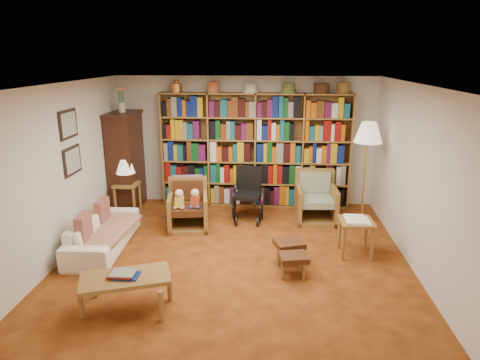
# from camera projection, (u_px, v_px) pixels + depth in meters

# --- Properties ---
(floor) EXTENTS (5.00, 5.00, 0.00)m
(floor) POSITION_uv_depth(u_px,v_px,m) (235.00, 257.00, 6.34)
(floor) COLOR #954816
(floor) RESTS_ON ground
(ceiling) EXTENTS (5.00, 5.00, 0.00)m
(ceiling) POSITION_uv_depth(u_px,v_px,m) (234.00, 84.00, 5.64)
(ceiling) COLOR silver
(ceiling) RESTS_ON wall_back
(wall_back) EXTENTS (5.00, 0.00, 5.00)m
(wall_back) POSITION_uv_depth(u_px,v_px,m) (246.00, 141.00, 8.38)
(wall_back) COLOR silver
(wall_back) RESTS_ON floor
(wall_front) EXTENTS (5.00, 0.00, 5.00)m
(wall_front) POSITION_uv_depth(u_px,v_px,m) (210.00, 256.00, 3.60)
(wall_front) COLOR silver
(wall_front) RESTS_ON floor
(wall_left) EXTENTS (0.00, 5.00, 5.00)m
(wall_left) POSITION_uv_depth(u_px,v_px,m) (62.00, 172.00, 6.16)
(wall_left) COLOR silver
(wall_left) RESTS_ON floor
(wall_right) EXTENTS (0.00, 5.00, 5.00)m
(wall_right) POSITION_uv_depth(u_px,v_px,m) (418.00, 179.00, 5.81)
(wall_right) COLOR silver
(wall_right) RESTS_ON floor
(bookshelf) EXTENTS (3.60, 0.30, 2.42)m
(bookshelf) POSITION_uv_depth(u_px,v_px,m) (255.00, 147.00, 8.23)
(bookshelf) COLOR olive
(bookshelf) RESTS_ON floor
(curio_cabinet) EXTENTS (0.50, 0.95, 2.40)m
(curio_cabinet) POSITION_uv_depth(u_px,v_px,m) (126.00, 160.00, 8.14)
(curio_cabinet) COLOR #3D1E10
(curio_cabinet) RESTS_ON floor
(framed_pictures) EXTENTS (0.03, 0.52, 0.97)m
(framed_pictures) POSITION_uv_depth(u_px,v_px,m) (70.00, 143.00, 6.34)
(framed_pictures) COLOR black
(framed_pictures) RESTS_ON wall_left
(sofa) EXTENTS (1.76, 0.75, 0.51)m
(sofa) POSITION_uv_depth(u_px,v_px,m) (103.00, 233.00, 6.56)
(sofa) COLOR white
(sofa) RESTS_ON floor
(sofa_throw) EXTENTS (0.77, 1.33, 0.04)m
(sofa_throw) POSITION_uv_depth(u_px,v_px,m) (106.00, 230.00, 6.54)
(sofa_throw) COLOR beige
(sofa_throw) RESTS_ON sofa
(cushion_left) EXTENTS (0.12, 0.38, 0.38)m
(cushion_left) POSITION_uv_depth(u_px,v_px,m) (102.00, 212.00, 6.85)
(cushion_left) COLOR maroon
(cushion_left) RESTS_ON sofa
(cushion_right) EXTENTS (0.16, 0.41, 0.40)m
(cushion_right) POSITION_uv_depth(u_px,v_px,m) (84.00, 229.00, 6.18)
(cushion_right) COLOR maroon
(cushion_right) RESTS_ON sofa
(side_table_lamp) EXTENTS (0.43, 0.43, 0.59)m
(side_table_lamp) POSITION_uv_depth(u_px,v_px,m) (127.00, 191.00, 7.93)
(side_table_lamp) COLOR olive
(side_table_lamp) RESTS_ON floor
(table_lamp) EXTENTS (0.35, 0.35, 0.47)m
(table_lamp) POSITION_uv_depth(u_px,v_px,m) (125.00, 167.00, 7.80)
(table_lamp) COLOR gold
(table_lamp) RESTS_ON side_table_lamp
(armchair_leather) EXTENTS (0.78, 0.81, 0.85)m
(armchair_leather) POSITION_uv_depth(u_px,v_px,m) (189.00, 207.00, 7.37)
(armchair_leather) COLOR olive
(armchair_leather) RESTS_ON floor
(armchair_sage) EXTENTS (0.74, 0.77, 0.89)m
(armchair_sage) POSITION_uv_depth(u_px,v_px,m) (315.00, 201.00, 7.71)
(armchair_sage) COLOR olive
(armchair_sage) RESTS_ON floor
(wheelchair) EXTENTS (0.55, 0.76, 0.95)m
(wheelchair) POSITION_uv_depth(u_px,v_px,m) (248.00, 195.00, 7.73)
(wheelchair) COLOR black
(wheelchair) RESTS_ON floor
(floor_lamp) EXTENTS (0.48, 0.48, 1.80)m
(floor_lamp) POSITION_uv_depth(u_px,v_px,m) (368.00, 137.00, 7.22)
(floor_lamp) COLOR gold
(floor_lamp) RESTS_ON floor
(side_table_papers) EXTENTS (0.50, 0.50, 0.58)m
(side_table_papers) POSITION_uv_depth(u_px,v_px,m) (356.00, 226.00, 6.28)
(side_table_papers) COLOR olive
(side_table_papers) RESTS_ON floor
(footstool_a) EXTENTS (0.48, 0.45, 0.34)m
(footstool_a) POSITION_uv_depth(u_px,v_px,m) (289.00, 245.00, 6.07)
(footstool_a) COLOR #452612
(footstool_a) RESTS_ON floor
(footstool_b) EXTENTS (0.42, 0.38, 0.31)m
(footstool_b) POSITION_uv_depth(u_px,v_px,m) (293.00, 259.00, 5.71)
(footstool_b) COLOR #452612
(footstool_b) RESTS_ON floor
(coffee_table) EXTENTS (1.12, 0.82, 0.47)m
(coffee_table) POSITION_uv_depth(u_px,v_px,m) (125.00, 280.00, 4.94)
(coffee_table) COLOR olive
(coffee_table) RESTS_ON floor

